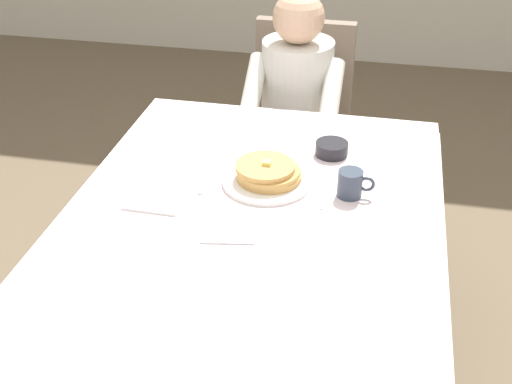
{
  "coord_description": "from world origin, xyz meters",
  "views": [
    {
      "loc": [
        0.34,
        -1.56,
        1.82
      ],
      "look_at": [
        0.01,
        0.06,
        0.79
      ],
      "focal_mm": 46.48,
      "sensor_mm": 36.0,
      "label": 1
    }
  ],
  "objects_px": {
    "bowl_butter": "(332,149)",
    "cup_coffee": "(351,184)",
    "fork_left_of_plate": "(207,179)",
    "spoon_near_edge": "(227,242)",
    "diner_person": "(295,99)",
    "breakfast_stack": "(268,172)",
    "plate_breakfast": "(267,181)",
    "chair_diner": "(300,114)",
    "knife_right_of_plate": "(326,192)",
    "dining_table_main": "(250,242)"
  },
  "relations": [
    {
      "from": "plate_breakfast",
      "to": "spoon_near_edge",
      "type": "distance_m",
      "value": 0.34
    },
    {
      "from": "breakfast_stack",
      "to": "spoon_near_edge",
      "type": "distance_m",
      "value": 0.34
    },
    {
      "from": "knife_right_of_plate",
      "to": "breakfast_stack",
      "type": "bearing_deg",
      "value": 85.21
    },
    {
      "from": "dining_table_main",
      "to": "cup_coffee",
      "type": "height_order",
      "value": "cup_coffee"
    },
    {
      "from": "chair_diner",
      "to": "knife_right_of_plate",
      "type": "height_order",
      "value": "chair_diner"
    },
    {
      "from": "chair_diner",
      "to": "plate_breakfast",
      "type": "bearing_deg",
      "value": 92.04
    },
    {
      "from": "knife_right_of_plate",
      "to": "spoon_near_edge",
      "type": "relative_size",
      "value": 1.33
    },
    {
      "from": "diner_person",
      "to": "bowl_butter",
      "type": "relative_size",
      "value": 10.18
    },
    {
      "from": "cup_coffee",
      "to": "fork_left_of_plate",
      "type": "height_order",
      "value": "cup_coffee"
    },
    {
      "from": "diner_person",
      "to": "plate_breakfast",
      "type": "bearing_deg",
      "value": 92.43
    },
    {
      "from": "dining_table_main",
      "to": "chair_diner",
      "type": "relative_size",
      "value": 1.64
    },
    {
      "from": "plate_breakfast",
      "to": "bowl_butter",
      "type": "distance_m",
      "value": 0.29
    },
    {
      "from": "knife_right_of_plate",
      "to": "plate_breakfast",
      "type": "bearing_deg",
      "value": 85.71
    },
    {
      "from": "chair_diner",
      "to": "bowl_butter",
      "type": "distance_m",
      "value": 0.81
    },
    {
      "from": "plate_breakfast",
      "to": "spoon_near_edge",
      "type": "bearing_deg",
      "value": -97.7
    },
    {
      "from": "cup_coffee",
      "to": "knife_right_of_plate",
      "type": "bearing_deg",
      "value": 178.84
    },
    {
      "from": "breakfast_stack",
      "to": "spoon_near_edge",
      "type": "relative_size",
      "value": 1.38
    },
    {
      "from": "plate_breakfast",
      "to": "cup_coffee",
      "type": "xyz_separation_m",
      "value": [
        0.26,
        -0.02,
        0.03
      ]
    },
    {
      "from": "chair_diner",
      "to": "spoon_near_edge",
      "type": "height_order",
      "value": "chair_diner"
    },
    {
      "from": "breakfast_stack",
      "to": "fork_left_of_plate",
      "type": "relative_size",
      "value": 1.15
    },
    {
      "from": "chair_diner",
      "to": "spoon_near_edge",
      "type": "xyz_separation_m",
      "value": [
        -0.01,
        -1.31,
        0.21
      ]
    },
    {
      "from": "breakfast_stack",
      "to": "cup_coffee",
      "type": "bearing_deg",
      "value": -5.02
    },
    {
      "from": "fork_left_of_plate",
      "to": "dining_table_main",
      "type": "bearing_deg",
      "value": -136.26
    },
    {
      "from": "plate_breakfast",
      "to": "fork_left_of_plate",
      "type": "bearing_deg",
      "value": -173.99
    },
    {
      "from": "knife_right_of_plate",
      "to": "diner_person",
      "type": "bearing_deg",
      "value": 16.76
    },
    {
      "from": "diner_person",
      "to": "breakfast_stack",
      "type": "height_order",
      "value": "diner_person"
    },
    {
      "from": "breakfast_stack",
      "to": "knife_right_of_plate",
      "type": "distance_m",
      "value": 0.19
    },
    {
      "from": "diner_person",
      "to": "spoon_near_edge",
      "type": "relative_size",
      "value": 7.47
    },
    {
      "from": "chair_diner",
      "to": "cup_coffee",
      "type": "distance_m",
      "value": 1.07
    },
    {
      "from": "plate_breakfast",
      "to": "knife_right_of_plate",
      "type": "bearing_deg",
      "value": -6.01
    },
    {
      "from": "breakfast_stack",
      "to": "cup_coffee",
      "type": "height_order",
      "value": "cup_coffee"
    },
    {
      "from": "breakfast_stack",
      "to": "fork_left_of_plate",
      "type": "height_order",
      "value": "breakfast_stack"
    },
    {
      "from": "bowl_butter",
      "to": "cup_coffee",
      "type": "bearing_deg",
      "value": -71.45
    },
    {
      "from": "knife_right_of_plate",
      "to": "cup_coffee",
      "type": "bearing_deg",
      "value": -89.44
    },
    {
      "from": "chair_diner",
      "to": "fork_left_of_plate",
      "type": "bearing_deg",
      "value": 81.09
    },
    {
      "from": "fork_left_of_plate",
      "to": "bowl_butter",
      "type": "bearing_deg",
      "value": -57.47
    },
    {
      "from": "plate_breakfast",
      "to": "breakfast_stack",
      "type": "height_order",
      "value": "breakfast_stack"
    },
    {
      "from": "chair_diner",
      "to": "dining_table_main",
      "type": "bearing_deg",
      "value": 91.17
    },
    {
      "from": "diner_person",
      "to": "fork_left_of_plate",
      "type": "height_order",
      "value": "diner_person"
    },
    {
      "from": "diner_person",
      "to": "cup_coffee",
      "type": "height_order",
      "value": "diner_person"
    },
    {
      "from": "cup_coffee",
      "to": "fork_left_of_plate",
      "type": "relative_size",
      "value": 0.63
    },
    {
      "from": "breakfast_stack",
      "to": "spoon_near_edge",
      "type": "xyz_separation_m",
      "value": [
        -0.05,
        -0.34,
        -0.04
      ]
    },
    {
      "from": "chair_diner",
      "to": "cup_coffee",
      "type": "height_order",
      "value": "chair_diner"
    },
    {
      "from": "fork_left_of_plate",
      "to": "spoon_near_edge",
      "type": "height_order",
      "value": "same"
    },
    {
      "from": "diner_person",
      "to": "dining_table_main",
      "type": "bearing_deg",
      "value": 91.35
    },
    {
      "from": "breakfast_stack",
      "to": "cup_coffee",
      "type": "distance_m",
      "value": 0.26
    },
    {
      "from": "diner_person",
      "to": "fork_left_of_plate",
      "type": "xyz_separation_m",
      "value": [
        -0.16,
        -0.84,
        0.07
      ]
    },
    {
      "from": "diner_person",
      "to": "spoon_near_edge",
      "type": "height_order",
      "value": "diner_person"
    },
    {
      "from": "plate_breakfast",
      "to": "knife_right_of_plate",
      "type": "distance_m",
      "value": 0.19
    },
    {
      "from": "breakfast_stack",
      "to": "bowl_butter",
      "type": "bearing_deg",
      "value": 52.21
    }
  ]
}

